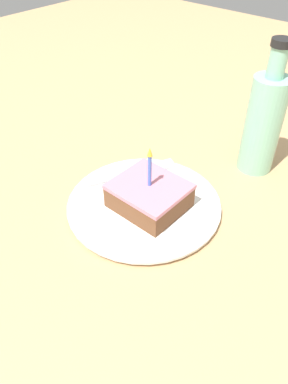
# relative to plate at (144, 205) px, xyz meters

# --- Properties ---
(ground_plane) EXTENTS (2.40, 2.40, 0.04)m
(ground_plane) POSITION_rel_plate_xyz_m (-0.02, -0.01, -0.03)
(ground_plane) COLOR tan
(ground_plane) RESTS_ON ground
(plate) EXTENTS (0.26, 0.26, 0.01)m
(plate) POSITION_rel_plate_xyz_m (0.00, 0.00, 0.00)
(plate) COLOR white
(plate) RESTS_ON ground_plane
(cake_slice) EXTENTS (0.10, 0.11, 0.11)m
(cake_slice) POSITION_rel_plate_xyz_m (-0.00, -0.02, 0.03)
(cake_slice) COLOR brown
(cake_slice) RESTS_ON plate
(fork) EXTENTS (0.16, 0.09, 0.00)m
(fork) POSITION_rel_plate_xyz_m (0.05, 0.06, 0.01)
(fork) COLOR silver
(fork) RESTS_ON plate
(bottle) EXTENTS (0.07, 0.07, 0.24)m
(bottle) POSITION_rel_plate_xyz_m (0.23, -0.08, 0.09)
(bottle) COLOR #8CD1B2
(bottle) RESTS_ON ground_plane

